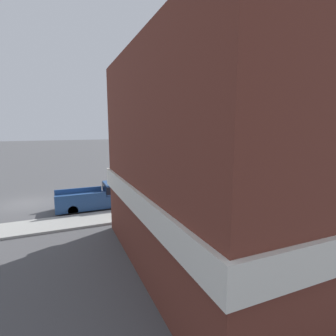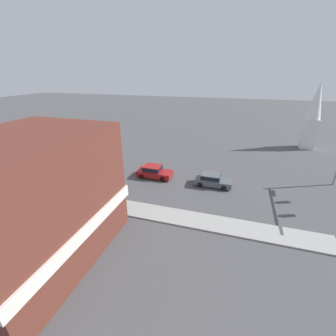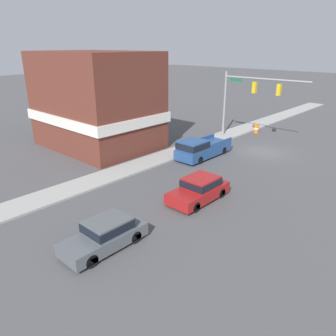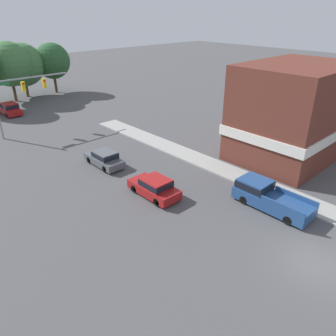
# 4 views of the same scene
# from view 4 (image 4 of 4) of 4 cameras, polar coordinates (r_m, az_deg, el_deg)

# --- Properties ---
(ground_plane) EXTENTS (200.00, 200.00, 0.00)m
(ground_plane) POSITION_cam_4_polar(r_m,az_deg,el_deg) (21.39, 24.38, -15.01)
(ground_plane) COLOR #4C4C4F
(far_signal_assembly) EXTENTS (8.63, 0.49, 6.73)m
(far_signal_assembly) POSITION_cam_4_polar(r_m,az_deg,el_deg) (40.82, -24.44, 12.10)
(far_signal_assembly) COLOR gray
(far_signal_assembly) RESTS_ON ground
(car_lead) EXTENTS (1.93, 4.36, 1.52)m
(car_lead) POSITION_cam_4_polar(r_m,az_deg,el_deg) (25.41, -2.35, -3.29)
(car_lead) COLOR black
(car_lead) RESTS_ON ground
(car_distant) EXTENTS (1.89, 4.65, 1.60)m
(car_distant) POSITION_cam_4_polar(r_m,az_deg,el_deg) (50.56, -25.86, 9.32)
(car_distant) COLOR black
(car_distant) RESTS_ON ground
(car_second_ahead) EXTENTS (1.78, 4.29, 1.46)m
(car_second_ahead) POSITION_cam_4_polar(r_m,az_deg,el_deg) (30.82, -11.01, 1.70)
(car_second_ahead) COLOR black
(car_second_ahead) RESTS_ON ground
(pickup_truck_parked) EXTENTS (2.07, 5.77, 1.79)m
(pickup_truck_parked) POSITION_cam_4_polar(r_m,az_deg,el_deg) (25.12, 16.77, -4.62)
(pickup_truck_parked) COLOR black
(pickup_truck_parked) RESTS_ON ground
(corner_brick_building) EXTENTS (11.44, 8.35, 8.86)m
(corner_brick_building) POSITION_cam_4_polar(r_m,az_deg,el_deg) (33.40, 21.00, 8.84)
(corner_brick_building) COLOR brown
(corner_brick_building) RESTS_ON ground
(backdrop_tree_center) EXTENTS (6.61, 6.61, 8.93)m
(backdrop_tree_center) POSITION_cam_4_polar(r_m,az_deg,el_deg) (56.93, -25.98, 15.96)
(backdrop_tree_center) COLOR #4C3823
(backdrop_tree_center) RESTS_ON ground
(backdrop_tree_right_mid) EXTENTS (6.72, 6.72, 8.44)m
(backdrop_tree_right_mid) POSITION_cam_4_polar(r_m,az_deg,el_deg) (59.36, -24.05, 16.09)
(backdrop_tree_right_mid) COLOR #4C3823
(backdrop_tree_right_mid) RESTS_ON ground
(backdrop_tree_right_far) EXTENTS (5.83, 5.83, 8.17)m
(backdrop_tree_right_far) POSITION_cam_4_polar(r_m,az_deg,el_deg) (60.74, -19.54, 17.16)
(backdrop_tree_right_far) COLOR #4C3823
(backdrop_tree_right_far) RESTS_ON ground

